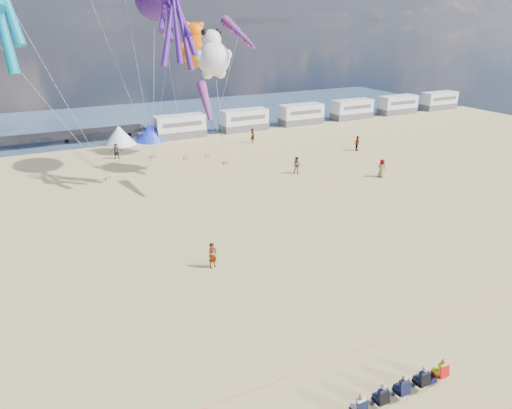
{
  "coord_description": "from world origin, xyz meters",
  "views": [
    {
      "loc": [
        -11.87,
        -18.46,
        14.62
      ],
      "look_at": [
        0.36,
        6.0,
        3.57
      ],
      "focal_mm": 32.0,
      "sensor_mm": 36.0,
      "label": 1
    }
  ],
  "objects_px": {
    "standing_person": "(213,255)",
    "sandbag_e": "(153,157)",
    "sandbag_b": "(186,158)",
    "kite_panda": "(214,59)",
    "beachgoer_3": "(357,143)",
    "beachgoer_5": "(253,136)",
    "motorhome_2": "(301,114)",
    "motorhome_3": "(352,109)",
    "motorhome_0": "(180,127)",
    "sandbag_c": "(226,163)",
    "motorhome_5": "(439,101)",
    "beachgoer_0": "(382,168)",
    "beachgoer_4": "(116,151)",
    "cooler_navy": "(432,378)",
    "sandbag_a": "(108,178)",
    "windsock_mid": "(239,33)",
    "spectator_row": "(401,387)",
    "motorhome_1": "(244,120)",
    "motorhome_4": "(398,105)",
    "tent_blue": "(151,132)",
    "sandbag_d": "(207,156)",
    "windsock_right": "(206,102)",
    "beachgoer_1": "(297,166)",
    "tent_white": "(119,135)",
    "kite_teddy_orange": "(197,51)"
  },
  "relations": [
    {
      "from": "tent_blue",
      "to": "sandbag_c",
      "type": "height_order",
      "value": "tent_blue"
    },
    {
      "from": "sandbag_c",
      "to": "standing_person",
      "type": "bearing_deg",
      "value": -115.09
    },
    {
      "from": "beachgoer_3",
      "to": "beachgoer_5",
      "type": "distance_m",
      "value": 13.17
    },
    {
      "from": "motorhome_5",
      "to": "beachgoer_1",
      "type": "bearing_deg",
      "value": -153.92
    },
    {
      "from": "sandbag_e",
      "to": "windsock_right",
      "type": "bearing_deg",
      "value": -82.7
    },
    {
      "from": "spectator_row",
      "to": "motorhome_4",
      "type": "bearing_deg",
      "value": 47.54
    },
    {
      "from": "beachgoer_1",
      "to": "sandbag_a",
      "type": "bearing_deg",
      "value": -152.51
    },
    {
      "from": "sandbag_b",
      "to": "kite_panda",
      "type": "bearing_deg",
      "value": -77.09
    },
    {
      "from": "motorhome_3",
      "to": "sandbag_b",
      "type": "relative_size",
      "value": 13.2
    },
    {
      "from": "motorhome_1",
      "to": "beachgoer_3",
      "type": "distance_m",
      "value": 17.61
    },
    {
      "from": "kite_panda",
      "to": "windsock_right",
      "type": "xyz_separation_m",
      "value": [
        -2.87,
        -5.14,
        -3.11
      ]
    },
    {
      "from": "motorhome_4",
      "to": "sandbag_c",
      "type": "relative_size",
      "value": 13.2
    },
    {
      "from": "motorhome_1",
      "to": "motorhome_4",
      "type": "bearing_deg",
      "value": 0.0
    },
    {
      "from": "motorhome_0",
      "to": "motorhome_1",
      "type": "distance_m",
      "value": 9.5
    },
    {
      "from": "cooler_navy",
      "to": "windsock_right",
      "type": "distance_m",
      "value": 27.7
    },
    {
      "from": "beachgoer_0",
      "to": "beachgoer_4",
      "type": "bearing_deg",
      "value": 26.26
    },
    {
      "from": "spectator_row",
      "to": "cooler_navy",
      "type": "distance_m",
      "value": 2.04
    },
    {
      "from": "beachgoer_3",
      "to": "kite_panda",
      "type": "relative_size",
      "value": 0.33
    },
    {
      "from": "motorhome_4",
      "to": "sandbag_e",
      "type": "bearing_deg",
      "value": -169.52
    },
    {
      "from": "beachgoer_4",
      "to": "sandbag_b",
      "type": "distance_m",
      "value": 7.92
    },
    {
      "from": "windsock_mid",
      "to": "spectator_row",
      "type": "bearing_deg",
      "value": -111.09
    },
    {
      "from": "motorhome_4",
      "to": "motorhome_5",
      "type": "distance_m",
      "value": 9.5
    },
    {
      "from": "motorhome_2",
      "to": "tent_blue",
      "type": "height_order",
      "value": "motorhome_2"
    },
    {
      "from": "motorhome_2",
      "to": "motorhome_3",
      "type": "height_order",
      "value": "same"
    },
    {
      "from": "motorhome_5",
      "to": "cooler_navy",
      "type": "height_order",
      "value": "motorhome_5"
    },
    {
      "from": "standing_person",
      "to": "sandbag_e",
      "type": "distance_m",
      "value": 26.53
    },
    {
      "from": "beachgoer_3",
      "to": "sandbag_a",
      "type": "distance_m",
      "value": 28.93
    },
    {
      "from": "beachgoer_3",
      "to": "beachgoer_4",
      "type": "height_order",
      "value": "beachgoer_3"
    },
    {
      "from": "sandbag_e",
      "to": "kite_teddy_orange",
      "type": "bearing_deg",
      "value": -12.98
    },
    {
      "from": "motorhome_0",
      "to": "sandbag_c",
      "type": "bearing_deg",
      "value": -87.38
    },
    {
      "from": "sandbag_c",
      "to": "sandbag_e",
      "type": "xyz_separation_m",
      "value": [
        -6.5,
        5.89,
        0.0
      ]
    },
    {
      "from": "beachgoer_1",
      "to": "beachgoer_5",
      "type": "xyz_separation_m",
      "value": [
        1.62,
        13.52,
        0.06
      ]
    },
    {
      "from": "sandbag_b",
      "to": "kite_panda",
      "type": "xyz_separation_m",
      "value": [
        1.41,
        -6.14,
        11.16
      ]
    },
    {
      "from": "beachgoer_0",
      "to": "sandbag_d",
      "type": "distance_m",
      "value": 19.61
    },
    {
      "from": "motorhome_3",
      "to": "sandbag_e",
      "type": "height_order",
      "value": "motorhome_3"
    },
    {
      "from": "kite_panda",
      "to": "kite_teddy_orange",
      "type": "xyz_separation_m",
      "value": [
        0.82,
        6.97,
        0.33
      ]
    },
    {
      "from": "tent_white",
      "to": "motorhome_1",
      "type": "bearing_deg",
      "value": 0.0
    },
    {
      "from": "motorhome_1",
      "to": "standing_person",
      "type": "relative_size",
      "value": 3.88
    },
    {
      "from": "motorhome_4",
      "to": "sandbag_b",
      "type": "bearing_deg",
      "value": -165.94
    },
    {
      "from": "tent_white",
      "to": "tent_blue",
      "type": "height_order",
      "value": "same"
    },
    {
      "from": "motorhome_2",
      "to": "beachgoer_0",
      "type": "bearing_deg",
      "value": -103.72
    },
    {
      "from": "tent_blue",
      "to": "windsock_right",
      "type": "relative_size",
      "value": 0.81
    },
    {
      "from": "beachgoer_1",
      "to": "sandbag_c",
      "type": "relative_size",
      "value": 3.54
    },
    {
      "from": "motorhome_5",
      "to": "kite_teddy_orange",
      "type": "relative_size",
      "value": 1.13
    },
    {
      "from": "standing_person",
      "to": "motorhome_5",
      "type": "bearing_deg",
      "value": 16.35
    },
    {
      "from": "beachgoer_0",
      "to": "windsock_mid",
      "type": "xyz_separation_m",
      "value": [
        -12.11,
        7.42,
        12.61
      ]
    },
    {
      "from": "cooler_navy",
      "to": "sandbag_d",
      "type": "relative_size",
      "value": 0.76
    },
    {
      "from": "motorhome_4",
      "to": "motorhome_0",
      "type": "bearing_deg",
      "value": 180.0
    },
    {
      "from": "tent_white",
      "to": "kite_panda",
      "type": "relative_size",
      "value": 0.75
    },
    {
      "from": "beachgoer_3",
      "to": "sandbag_e",
      "type": "xyz_separation_m",
      "value": [
        -22.88,
        7.8,
        -0.78
      ]
    }
  ]
}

